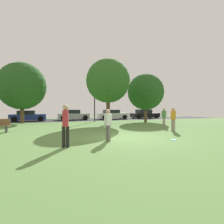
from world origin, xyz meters
name	(u,v)px	position (x,y,z in m)	size (l,w,h in m)	color
ground_plane	(126,138)	(0.00, 0.00, 0.00)	(44.00, 44.00, 0.00)	#5B8442
road_strip	(77,120)	(0.00, 16.00, 0.00)	(44.00, 6.40, 0.01)	#28282B
oak_tree_center	(108,81)	(1.77, 8.11, 4.29)	(4.33, 4.33, 6.47)	brown
oak_tree_right	(22,86)	(-6.40, 12.51, 3.94)	(4.99, 4.99, 6.45)	brown
maple_tree_far	(146,92)	(7.22, 10.07, 3.54)	(4.32, 4.32, 5.71)	brown
person_thrower	(173,118)	(4.34, 1.52, 0.92)	(0.38, 0.32, 1.67)	gray
person_catcher	(108,124)	(-1.19, -0.47, 0.85)	(0.38, 0.32, 1.57)	slate
person_bystander	(164,117)	(5.33, 3.92, 0.89)	(0.33, 0.38, 1.62)	gray
person_walking	(66,124)	(-3.31, -1.24, 0.99)	(0.30, 0.36, 1.77)	black
frisbee_disc	(174,140)	(2.00, -1.42, 0.01)	(0.27, 0.27, 0.03)	#2DB2E0
parked_car_blue	(28,116)	(-6.11, 15.67, 0.61)	(4.12, 1.93, 1.31)	#233893
parked_car_silver	(73,115)	(-0.50, 16.13, 0.64)	(4.12, 2.02, 1.38)	#B7B7BC
parked_car_white	(112,115)	(5.11, 15.83, 0.63)	(4.36, 1.98, 1.36)	white
parked_car_black	(145,114)	(10.71, 16.21, 0.63)	(4.49, 2.03, 1.39)	black
street_lamp_post	(95,103)	(1.47, 12.20, 2.25)	(0.14, 0.14, 4.50)	#2D2D33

